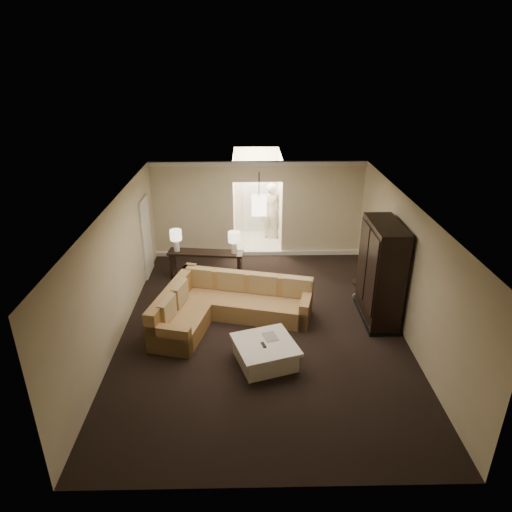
{
  "coord_description": "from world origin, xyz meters",
  "views": [
    {
      "loc": [
        -0.3,
        -8.45,
        5.51
      ],
      "look_at": [
        -0.11,
        1.2,
        1.19
      ],
      "focal_mm": 32.0,
      "sensor_mm": 36.0,
      "label": 1
    }
  ],
  "objects_px": {
    "coffee_table": "(265,352)",
    "person": "(271,208)",
    "console_table": "(206,263)",
    "armoire": "(380,275)",
    "sectional_sofa": "(224,305)",
    "drink_table": "(360,287)"
  },
  "relations": [
    {
      "from": "armoire",
      "to": "drink_table",
      "type": "xyz_separation_m",
      "value": [
        -0.19,
        0.8,
        -0.73
      ]
    },
    {
      "from": "sectional_sofa",
      "to": "console_table",
      "type": "bearing_deg",
      "value": 118.67
    },
    {
      "from": "coffee_table",
      "to": "person",
      "type": "relative_size",
      "value": 0.69
    },
    {
      "from": "coffee_table",
      "to": "person",
      "type": "xyz_separation_m",
      "value": [
        0.43,
        6.56,
        0.78
      ]
    },
    {
      "from": "coffee_table",
      "to": "drink_table",
      "type": "relative_size",
      "value": 2.81
    },
    {
      "from": "console_table",
      "to": "armoire",
      "type": "xyz_separation_m",
      "value": [
        3.99,
        -2.07,
        0.63
      ]
    },
    {
      "from": "sectional_sofa",
      "to": "armoire",
      "type": "relative_size",
      "value": 1.56
    },
    {
      "from": "sectional_sofa",
      "to": "drink_table",
      "type": "xyz_separation_m",
      "value": [
        3.24,
        0.83,
        -0.01
      ]
    },
    {
      "from": "console_table",
      "to": "coffee_table",
      "type": "bearing_deg",
      "value": -62.11
    },
    {
      "from": "drink_table",
      "to": "person",
      "type": "bearing_deg",
      "value": 115.11
    },
    {
      "from": "coffee_table",
      "to": "console_table",
      "type": "height_order",
      "value": "console_table"
    },
    {
      "from": "armoire",
      "to": "person",
      "type": "xyz_separation_m",
      "value": [
        -2.14,
        4.96,
        -0.08
      ]
    },
    {
      "from": "coffee_table",
      "to": "console_table",
      "type": "xyz_separation_m",
      "value": [
        -1.42,
        3.66,
        0.22
      ]
    },
    {
      "from": "sectional_sofa",
      "to": "coffee_table",
      "type": "bearing_deg",
      "value": -47.19
    },
    {
      "from": "console_table",
      "to": "person",
      "type": "bearing_deg",
      "value": 64.12
    },
    {
      "from": "console_table",
      "to": "person",
      "type": "relative_size",
      "value": 0.99
    },
    {
      "from": "sectional_sofa",
      "to": "coffee_table",
      "type": "relative_size",
      "value": 2.53
    },
    {
      "from": "coffee_table",
      "to": "armoire",
      "type": "height_order",
      "value": "armoire"
    },
    {
      "from": "sectional_sofa",
      "to": "drink_table",
      "type": "bearing_deg",
      "value": 28.26
    },
    {
      "from": "coffee_table",
      "to": "drink_table",
      "type": "height_order",
      "value": "drink_table"
    },
    {
      "from": "coffee_table",
      "to": "armoire",
      "type": "distance_m",
      "value": 3.14
    },
    {
      "from": "armoire",
      "to": "drink_table",
      "type": "height_order",
      "value": "armoire"
    }
  ]
}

